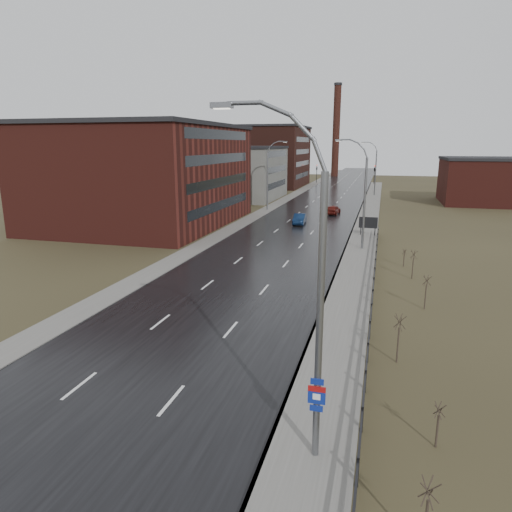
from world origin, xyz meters
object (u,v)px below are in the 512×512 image
Objects in this scene: streetlight_main at (311,295)px; car_far at (333,210)px; billboard at (368,223)px; car_near at (300,219)px.

streetlight_main is 2.77× the size of car_far.
car_far is at bearing 109.45° from billboard.
billboard is 11.34m from car_near.
car_near is at bearing 146.34° from billboard.
billboard is at bearing -37.12° from car_near.
car_near is 1.00× the size of car_far.
billboard is (0.63, 41.43, -4.42)m from streetlight_main.
car_near is at bearing 100.44° from streetlight_main.
car_far is (-5.92, 16.78, -0.89)m from billboard.
billboard is 17.82m from car_far.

